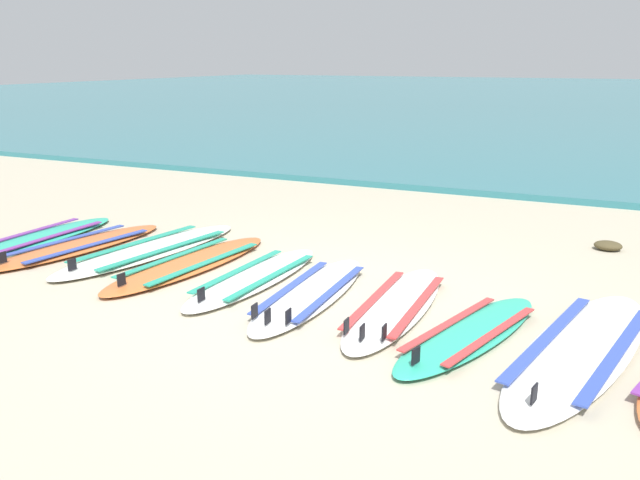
{
  "coord_description": "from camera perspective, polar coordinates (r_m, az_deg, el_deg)",
  "views": [
    {
      "loc": [
        2.26,
        -4.66,
        2.0
      ],
      "look_at": [
        -0.42,
        1.07,
        0.25
      ],
      "focal_mm": 36.99,
      "sensor_mm": 36.0,
      "label": 1
    }
  ],
  "objects": [
    {
      "name": "surfboard_1",
      "position": [
        7.6,
        -20.22,
        -0.5
      ],
      "size": [
        0.88,
        2.26,
        0.18
      ],
      "color": "orange",
      "rests_on": "ground"
    },
    {
      "name": "ground_plane",
      "position": [
        5.55,
        -0.76,
        -5.67
      ],
      "size": [
        80.0,
        80.0,
        0.0
      ],
      "primitive_type": "plane",
      "color": "#B7AD93"
    },
    {
      "name": "surfboard_3",
      "position": [
        6.66,
        -11.2,
        -2.0
      ],
      "size": [
        0.8,
        2.3,
        0.18
      ],
      "color": "orange",
      "rests_on": "ground"
    },
    {
      "name": "surfboard_4",
      "position": [
        6.16,
        -5.64,
        -3.21
      ],
      "size": [
        0.61,
        2.08,
        0.18
      ],
      "color": "white",
      "rests_on": "ground"
    },
    {
      "name": "surfboard_5",
      "position": [
        5.72,
        -0.79,
        -4.61
      ],
      "size": [
        0.61,
        2.12,
        0.18
      ],
      "color": "white",
      "rests_on": "ground"
    },
    {
      "name": "seaweed_clump_near_shoreline",
      "position": [
        7.75,
        23.66,
        -0.44
      ],
      "size": [
        0.29,
        0.23,
        0.1
      ],
      "primitive_type": "ellipsoid",
      "color": "#4C4228",
      "rests_on": "ground"
    },
    {
      "name": "surfboard_7",
      "position": [
        5.04,
        12.84,
        -7.88
      ],
      "size": [
        0.97,
        1.96,
        0.18
      ],
      "color": "#2DB793",
      "rests_on": "ground"
    },
    {
      "name": "surfboard_8",
      "position": [
        5.03,
        21.69,
        -8.71
      ],
      "size": [
        1.13,
        2.65,
        0.18
      ],
      "color": "white",
      "rests_on": "ground"
    },
    {
      "name": "surfboard_6",
      "position": [
        5.47,
        6.56,
        -5.67
      ],
      "size": [
        0.58,
        2.11,
        0.18
      ],
      "color": "white",
      "rests_on": "ground"
    },
    {
      "name": "surfboard_0",
      "position": [
        8.11,
        -23.08,
        0.18
      ],
      "size": [
        0.54,
        2.12,
        0.18
      ],
      "color": "#2DB793",
      "rests_on": "ground"
    },
    {
      "name": "surfboard_2",
      "position": [
        7.23,
        -14.45,
        -0.8
      ],
      "size": [
        0.98,
        2.55,
        0.18
      ],
      "color": "silver",
      "rests_on": "ground"
    },
    {
      "name": "sea",
      "position": [
        39.86,
        22.24,
        11.55
      ],
      "size": [
        80.0,
        60.0,
        0.1
      ],
      "primitive_type": "cube",
      "color": "teal",
      "rests_on": "ground"
    }
  ]
}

